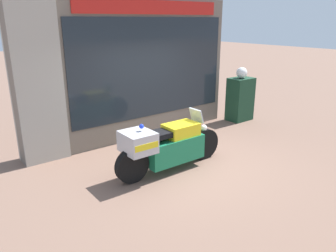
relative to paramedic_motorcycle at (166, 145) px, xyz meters
The scene contains 6 objects.
ground_plane 0.86m from the paramedic_motorcycle, 11.47° to the left, with size 60.00×60.00×0.00m, color #7A5B4C.
shop_building 2.43m from the paramedic_motorcycle, 83.89° to the left, with size 5.63×0.55×3.41m.
window_display 2.40m from the paramedic_motorcycle, 64.30° to the left, with size 4.24×0.30×2.02m.
paramedic_motorcycle is the anchor object (origin of this frame).
utility_cabinet 4.16m from the paramedic_motorcycle, 20.40° to the left, with size 0.72×0.52×1.27m, color #193D28.
white_helmet 4.20m from the paramedic_motorcycle, 20.26° to the left, with size 0.32×0.32×0.32m, color white.
Camera 1 is at (-4.29, -4.88, 2.91)m, focal length 35.00 mm.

